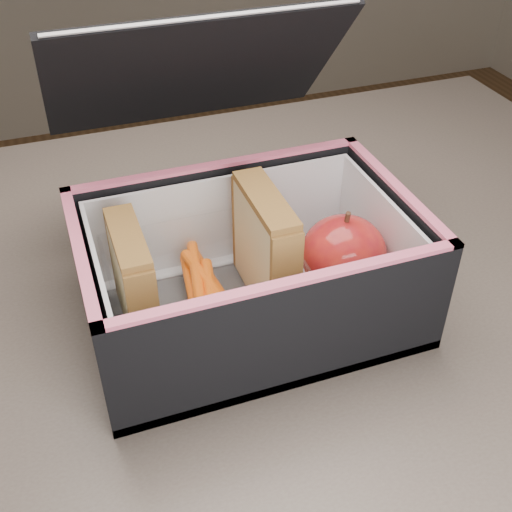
% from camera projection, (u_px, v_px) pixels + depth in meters
% --- Properties ---
extents(kitchen_table, '(1.20, 0.80, 0.75)m').
position_uv_depth(kitchen_table, '(208.00, 350.00, 0.72)').
color(kitchen_table, '#66594F').
rests_on(kitchen_table, ground).
extents(lunch_bag, '(0.31, 0.34, 0.26)m').
position_uv_depth(lunch_bag, '(248.00, 260.00, 0.60)').
color(lunch_bag, black).
rests_on(lunch_bag, kitchen_table).
extents(plastic_tub, '(0.17, 0.12, 0.07)m').
position_uv_depth(plastic_tub, '(202.00, 282.00, 0.60)').
color(plastic_tub, white).
rests_on(plastic_tub, lunch_bag).
extents(sandwich_left, '(0.03, 0.09, 0.10)m').
position_uv_depth(sandwich_left, '(134.00, 281.00, 0.57)').
color(sandwich_left, '#E9D08B').
rests_on(sandwich_left, plastic_tub).
extents(sandwich_right, '(0.03, 0.10, 0.11)m').
position_uv_depth(sandwich_right, '(265.00, 248.00, 0.60)').
color(sandwich_right, '#E9D08B').
rests_on(sandwich_right, plastic_tub).
extents(carrot_sticks, '(0.05, 0.15, 0.03)m').
position_uv_depth(carrot_sticks, '(207.00, 292.00, 0.62)').
color(carrot_sticks, '#FB5B1C').
rests_on(carrot_sticks, plastic_tub).
extents(paper_napkin, '(0.07, 0.08, 0.01)m').
position_uv_depth(paper_napkin, '(335.00, 285.00, 0.65)').
color(paper_napkin, white).
rests_on(paper_napkin, lunch_bag).
extents(red_apple, '(0.09, 0.09, 0.09)m').
position_uv_depth(red_apple, '(344.00, 254.00, 0.62)').
color(red_apple, maroon).
rests_on(red_apple, paper_napkin).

